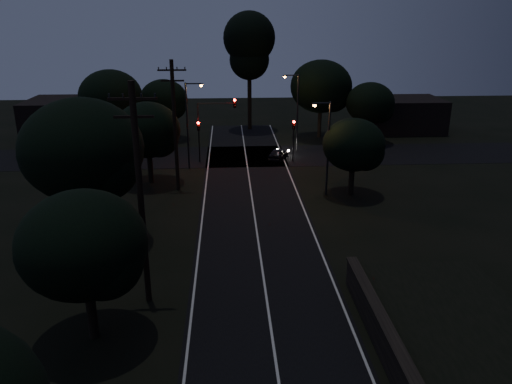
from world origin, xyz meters
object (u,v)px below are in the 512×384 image
utility_pole_far (175,124)px  signal_left (199,134)px  streetlight_a (189,120)px  car (278,154)px  streetlight_c (326,142)px  streetlight_b (296,107)px  signal_right (294,133)px  utility_pole_mid (140,194)px  signal_mast (216,118)px  tall_pine (249,45)px

utility_pole_far → signal_left: size_ratio=2.56×
streetlight_a → car: streetlight_a is taller
utility_pole_far → streetlight_c: utility_pole_far is taller
streetlight_a → streetlight_b: 12.19m
streetlight_b → car: 5.69m
signal_right → car: size_ratio=1.24×
utility_pole_mid → car: size_ratio=3.32×
utility_pole_mid → streetlight_b: bearing=68.7°
signal_right → signal_mast: (-7.51, 0.00, 1.50)m
signal_mast → car: bearing=6.0°
tall_pine → signal_right: size_ratio=3.46×
streetlight_c → car: 11.59m
signal_left → car: size_ratio=1.24×
signal_right → utility_pole_far: bearing=-143.0°
streetlight_b → car: (-2.11, -3.37, -4.07)m
utility_pole_far → signal_right: 13.53m
utility_pole_mid → signal_right: 27.30m
signal_left → streetlight_a: (-0.71, -1.99, 1.80)m
signal_left → streetlight_c: size_ratio=0.55×
tall_pine → signal_left: size_ratio=3.46×
streetlight_b → signal_mast: bearing=-154.0°
streetlight_b → car: size_ratio=2.41×
utility_pole_far → streetlight_b: (11.31, 12.00, -0.85)m
tall_pine → signal_right: bearing=-76.5°
utility_pole_far → streetlight_a: bearing=83.4°
tall_pine → streetlight_c: 26.13m
utility_pole_mid → signal_mast: utility_pole_mid is taller
signal_left → streetlight_b: streetlight_b is taller
signal_left → streetlight_c: 14.52m
signal_mast → signal_right: bearing=-0.0°
signal_mast → utility_pole_far: bearing=-111.1°
utility_pole_mid → streetlight_a: utility_pole_mid is taller
streetlight_a → streetlight_b: (10.61, 6.00, 0.00)m
signal_left → signal_right: same height
signal_left → car: (7.80, 0.64, -2.27)m
tall_pine → signal_left: tall_pine is taller
streetlight_a → streetlight_b: bearing=29.5°
signal_left → streetlight_a: 2.77m
utility_pole_far → signal_mast: utility_pole_far is taller
streetlight_a → streetlight_c: 13.72m
tall_pine → streetlight_c: (4.83, -25.00, -5.89)m
signal_left → streetlight_a: bearing=-109.6°
signal_right → signal_mast: signal_mast is taller
utility_pole_far → tall_pine: size_ratio=0.74×
utility_pole_mid → signal_right: size_ratio=2.68×
signal_left → signal_mast: size_ratio=0.66×
utility_pole_mid → tall_pine: size_ratio=0.77×
tall_pine → streetlight_c: tall_pine is taller
utility_pole_mid → streetlight_c: size_ratio=1.47×
streetlight_b → streetlight_c: streetlight_b is taller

